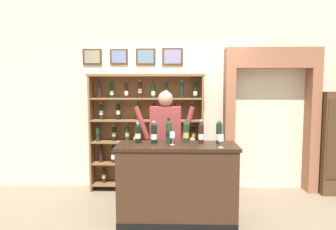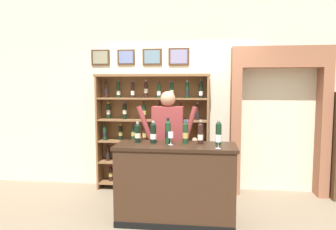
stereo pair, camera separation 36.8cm
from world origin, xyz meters
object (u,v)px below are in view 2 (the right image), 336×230
wine_shelf (152,130)px  wine_glass_spare (171,135)px  tasting_bottle_riserva (153,133)px  tasting_bottle_rosso (219,133)px  tasting_bottle_bianco (200,133)px  tasting_bottle_super_tuscan (168,131)px  tasting_counter (176,183)px  tasting_bottle_grappa (138,133)px  tasting_bottle_chianti (185,132)px  shopkeeper (168,135)px  wine_glass_right (218,139)px

wine_shelf → wine_glass_spare: wine_shelf is taller
tasting_bottle_riserva → tasting_bottle_rosso: tasting_bottle_rosso is taller
tasting_bottle_bianco → wine_shelf: bearing=125.8°
tasting_bottle_riserva → tasting_bottle_super_tuscan: size_ratio=0.88×
tasting_counter → tasting_bottle_bianco: bearing=17.4°
tasting_bottle_grappa → tasting_bottle_chianti: (0.62, 0.01, 0.01)m
shopkeeper → tasting_bottle_riserva: 0.52m
tasting_counter → wine_glass_right: wine_glass_right is taller
tasting_bottle_bianco → wine_glass_spare: tasting_bottle_bianco is taller
tasting_bottle_grappa → tasting_bottle_riserva: 0.21m
tasting_bottle_riserva → tasting_bottle_super_tuscan: (0.19, 0.00, 0.02)m
shopkeeper → tasting_bottle_rosso: (0.70, -0.48, 0.11)m
tasting_counter → tasting_bottle_riserva: bearing=166.4°
wine_shelf → tasting_bottle_rosso: size_ratio=6.10×
tasting_counter → tasting_bottle_grappa: 0.81m
tasting_bottle_chianti → wine_glass_right: tasting_bottle_chianti is taller
shopkeeper → wine_glass_right: shopkeeper is taller
tasting_bottle_chianti → tasting_counter: bearing=-137.5°
tasting_bottle_grappa → tasting_bottle_chianti: bearing=1.0°
tasting_bottle_rosso → wine_glass_spare: 0.60m
wine_shelf → tasting_bottle_grappa: 1.12m
tasting_counter → tasting_bottle_rosso: (0.53, 0.08, 0.64)m
tasting_bottle_riserva → tasting_bottle_bianco: size_ratio=0.94×
tasting_bottle_grappa → tasting_bottle_bianco: size_ratio=0.88×
tasting_bottle_chianti → shopkeeper: bearing=121.8°
tasting_counter → wine_glass_spare: size_ratio=9.28×
wine_shelf → tasting_bottle_rosso: wine_shelf is taller
tasting_counter → tasting_bottle_rosso: bearing=8.2°
wine_glass_spare → wine_glass_right: 0.60m
tasting_bottle_chianti → wine_glass_spare: (-0.18, -0.13, -0.02)m
wine_glass_right → shopkeeper: bearing=132.7°
tasting_bottle_bianco → wine_glass_right: size_ratio=1.94×
tasting_bottle_super_tuscan → wine_glass_spare: 0.11m
tasting_bottle_grappa → tasting_bottle_super_tuscan: size_ratio=0.83×
tasting_bottle_riserva → wine_glass_right: size_ratio=1.83×
tasting_bottle_rosso → wine_glass_right: (-0.01, -0.26, -0.03)m
tasting_counter → tasting_bottle_rosso: 0.84m
tasting_bottle_grappa → tasting_bottle_riserva: (0.21, -0.02, 0.01)m
tasting_counter → tasting_bottle_grappa: size_ratio=5.58×
shopkeeper → tasting_bottle_rosso: bearing=-34.7°
shopkeeper → tasting_bottle_grappa: shopkeeper is taller
tasting_bottle_chianti → wine_shelf: bearing=119.1°
tasting_bottle_riserva → tasting_counter: bearing=-13.6°
shopkeeper → tasting_bottle_chianti: bearing=-58.2°
tasting_bottle_bianco → wine_glass_spare: 0.38m
tasting_bottle_grappa → tasting_bottle_rosso: bearing=-1.1°
tasting_bottle_bianco → wine_glass_right: (0.21, -0.28, -0.02)m
tasting_bottle_super_tuscan → wine_glass_spare: size_ratio=2.01×
tasting_bottle_super_tuscan → tasting_bottle_rosso: (0.64, 0.00, -0.01)m
tasting_counter → tasting_bottle_super_tuscan: tasting_bottle_super_tuscan is taller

